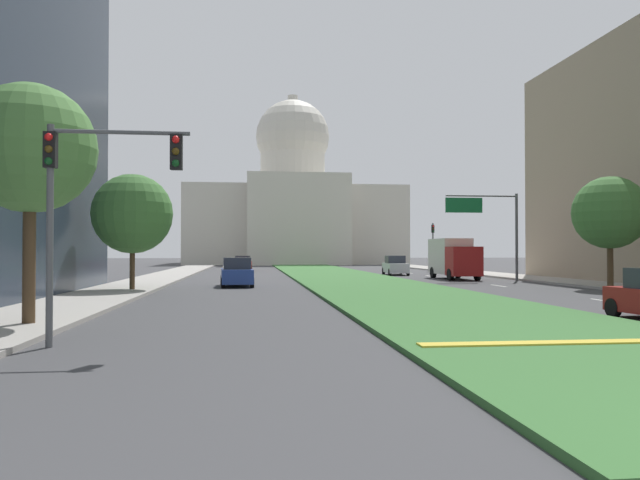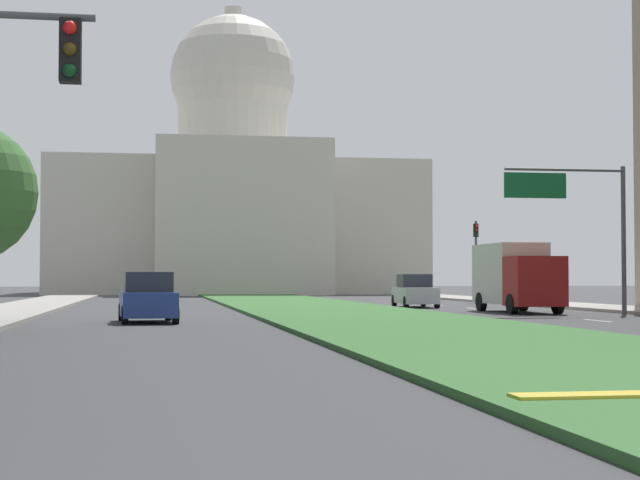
{
  "view_description": "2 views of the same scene",
  "coord_description": "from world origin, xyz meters",
  "px_view_note": "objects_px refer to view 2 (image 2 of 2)",
  "views": [
    {
      "loc": [
        -7.44,
        -5.28,
        2.25
      ],
      "look_at": [
        -0.0,
        59.38,
        3.39
      ],
      "focal_mm": 34.1,
      "sensor_mm": 36.0,
      "label": 1
    },
    {
      "loc": [
        -8.11,
        -4.27,
        1.63
      ],
      "look_at": [
        0.33,
        47.44,
        3.53
      ],
      "focal_mm": 57.59,
      "sensor_mm": 36.0,
      "label": 2
    }
  ],
  "objects_px": {
    "sedan_midblock": "(148,299)",
    "sedan_distant": "(415,292)",
    "traffic_light_far_right": "(476,251)",
    "overhead_guide_sign": "(579,208)",
    "sedan_far_horizon": "(151,290)",
    "box_truck_delivery": "(516,276)",
    "capitol_building": "(233,202)"
  },
  "relations": [
    {
      "from": "sedan_far_horizon",
      "to": "box_truck_delivery",
      "type": "distance_m",
      "value": 27.46
    },
    {
      "from": "capitol_building",
      "to": "sedan_distant",
      "type": "relative_size",
      "value": 7.61
    },
    {
      "from": "overhead_guide_sign",
      "to": "capitol_building",
      "type": "bearing_deg",
      "value": 99.19
    },
    {
      "from": "sedan_midblock",
      "to": "sedan_distant",
      "type": "relative_size",
      "value": 0.91
    },
    {
      "from": "capitol_building",
      "to": "sedan_far_horizon",
      "type": "height_order",
      "value": "capitol_building"
    },
    {
      "from": "sedan_midblock",
      "to": "sedan_far_horizon",
      "type": "distance_m",
      "value": 29.74
    },
    {
      "from": "traffic_light_far_right",
      "to": "box_truck_delivery",
      "type": "distance_m",
      "value": 17.42
    },
    {
      "from": "sedan_distant",
      "to": "box_truck_delivery",
      "type": "relative_size",
      "value": 0.74
    },
    {
      "from": "sedan_far_horizon",
      "to": "capitol_building",
      "type": "bearing_deg",
      "value": 77.78
    },
    {
      "from": "traffic_light_far_right",
      "to": "sedan_distant",
      "type": "height_order",
      "value": "traffic_light_far_right"
    },
    {
      "from": "capitol_building",
      "to": "sedan_midblock",
      "type": "distance_m",
      "value": 68.82
    },
    {
      "from": "capitol_building",
      "to": "box_truck_delivery",
      "type": "relative_size",
      "value": 5.64
    },
    {
      "from": "capitol_building",
      "to": "sedan_midblock",
      "type": "relative_size",
      "value": 8.4
    },
    {
      "from": "overhead_guide_sign",
      "to": "sedan_distant",
      "type": "xyz_separation_m",
      "value": [
        -4.28,
        11.89,
        -3.82
      ]
    },
    {
      "from": "traffic_light_far_right",
      "to": "sedan_midblock",
      "type": "relative_size",
      "value": 1.21
    },
    {
      "from": "capitol_building",
      "to": "sedan_far_horizon",
      "type": "relative_size",
      "value": 7.77
    },
    {
      "from": "sedan_midblock",
      "to": "box_truck_delivery",
      "type": "relative_size",
      "value": 0.67
    },
    {
      "from": "traffic_light_far_right",
      "to": "overhead_guide_sign",
      "type": "xyz_separation_m",
      "value": [
        -1.88,
        -20.21,
        1.33
      ]
    },
    {
      "from": "overhead_guide_sign",
      "to": "box_truck_delivery",
      "type": "relative_size",
      "value": 1.02
    },
    {
      "from": "sedan_distant",
      "to": "box_truck_delivery",
      "type": "distance_m",
      "value": 9.07
    },
    {
      "from": "sedan_distant",
      "to": "capitol_building",
      "type": "bearing_deg",
      "value": 96.6
    },
    {
      "from": "overhead_guide_sign",
      "to": "traffic_light_far_right",
      "type": "bearing_deg",
      "value": 84.68
    },
    {
      "from": "capitol_building",
      "to": "sedan_midblock",
      "type": "xyz_separation_m",
      "value": [
        -8.29,
        -67.78,
        -8.56
      ]
    },
    {
      "from": "sedan_midblock",
      "to": "sedan_far_horizon",
      "type": "height_order",
      "value": "sedan_midblock"
    },
    {
      "from": "sedan_midblock",
      "to": "traffic_light_far_right",
      "type": "bearing_deg",
      "value": 50.8
    },
    {
      "from": "traffic_light_far_right",
      "to": "box_truck_delivery",
      "type": "xyz_separation_m",
      "value": [
        -3.57,
        -16.97,
        -1.64
      ]
    },
    {
      "from": "sedan_distant",
      "to": "traffic_light_far_right",
      "type": "bearing_deg",
      "value": 53.49
    },
    {
      "from": "capitol_building",
      "to": "box_truck_delivery",
      "type": "distance_m",
      "value": 60.88
    },
    {
      "from": "sedan_far_horizon",
      "to": "box_truck_delivery",
      "type": "xyz_separation_m",
      "value": [
        16.75,
        -21.75,
        0.89
      ]
    },
    {
      "from": "capitol_building",
      "to": "box_truck_delivery",
      "type": "xyz_separation_m",
      "value": [
        8.51,
        -59.78,
        -7.73
      ]
    },
    {
      "from": "sedan_far_horizon",
      "to": "sedan_distant",
      "type": "bearing_deg",
      "value": -42.78
    },
    {
      "from": "overhead_guide_sign",
      "to": "box_truck_delivery",
      "type": "xyz_separation_m",
      "value": [
        -1.69,
        3.24,
        -2.97
      ]
    }
  ]
}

